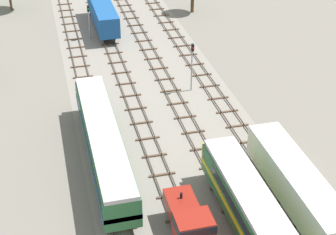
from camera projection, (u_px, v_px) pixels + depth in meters
The scene contains 13 objects.
ground_plane at pixel (150, 92), 59.92m from camera, with size 480.00×480.00×0.00m, color slate.
ballast_bed at pixel (150, 92), 59.92m from camera, with size 18.06×176.00×0.01m, color gray.
track_far_left at pixel (87, 94), 59.20m from camera, with size 2.40×126.00×0.29m.
track_left at pixel (128, 89), 60.19m from camera, with size 2.40×126.00×0.29m.
track_centre_left at pixel (168, 84), 61.17m from camera, with size 2.40×126.00×0.29m.
track_centre at pixel (206, 80), 62.16m from camera, with size 2.40×126.00×0.29m.
diesel_railcar_centre_left_nearest at pixel (265, 232), 36.85m from camera, with size 2.96×20.50×3.80m.
shunter_loco_left_near at pixel (192, 228), 37.99m from camera, with size 2.74×8.46×3.10m.
freight_boxcar_centre_mid at pixel (297, 184), 41.63m from camera, with size 2.87×14.00×3.60m.
diesel_railcar_far_left_midfar at pixel (103, 141), 46.57m from camera, with size 2.96×20.50×3.80m.
freight_boxcar_left_far at pixel (103, 12), 75.26m from camera, with size 2.87×14.00×3.60m.
signal_post_nearest at pixel (89, 17), 71.62m from camera, with size 0.28×0.47×4.88m.
signal_post_near at pixel (192, 61), 58.30m from camera, with size 0.28×0.47×5.87m.
Camera 1 is at (-10.98, 4.40, 28.64)m, focal length 56.01 mm.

